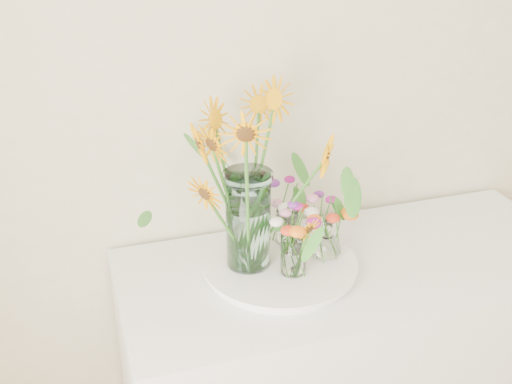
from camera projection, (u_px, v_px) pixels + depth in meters
counter at (346, 378)px, 2.11m from camera, size 1.40×0.60×0.90m
tray at (280, 266)px, 1.87m from camera, size 0.43×0.43×0.02m
mason_jar at (248, 220)px, 1.79m from camera, size 0.13×0.13×0.30m
sunflower_bouquet at (248, 177)px, 1.73m from camera, size 0.76×0.76×0.56m
small_vase_a at (293, 255)px, 1.79m from camera, size 0.07×0.07×0.12m
wildflower_posy_a at (294, 241)px, 1.77m from camera, size 0.17×0.17×0.21m
small_vase_b at (327, 239)px, 1.87m from camera, size 0.09×0.09×0.12m
wildflower_posy_b at (328, 226)px, 1.85m from camera, size 0.19×0.19×0.21m
small_vase_c at (287, 226)px, 1.94m from camera, size 0.08×0.08×0.12m
wildflower_posy_c at (287, 213)px, 1.92m from camera, size 0.20×0.20×0.21m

